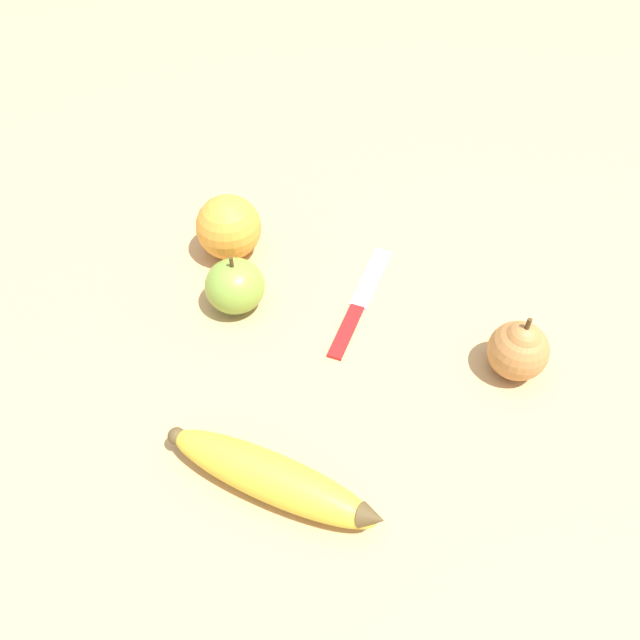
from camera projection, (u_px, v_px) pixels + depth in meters
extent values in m
plane|color=tan|center=(328.00, 394.00, 0.66)|extent=(3.00, 3.00, 0.00)
ellipsoid|color=gold|center=(271.00, 477.00, 0.57)|extent=(0.21, 0.07, 0.04)
cone|color=brown|center=(373.00, 518.00, 0.54)|extent=(0.03, 0.03, 0.03)
sphere|color=brown|center=(177.00, 436.00, 0.60)|extent=(0.02, 0.02, 0.02)
sphere|color=orange|center=(229.00, 227.00, 0.78)|extent=(0.08, 0.08, 0.08)
sphere|color=#B2753D|center=(518.00, 351.00, 0.66)|extent=(0.06, 0.06, 0.06)
sphere|color=#B2753D|center=(522.00, 340.00, 0.64)|extent=(0.04, 0.04, 0.04)
cylinder|color=#4C3319|center=(528.00, 325.00, 0.63)|extent=(0.01, 0.01, 0.02)
ellipsoid|color=olive|center=(235.00, 286.00, 0.72)|extent=(0.07, 0.07, 0.06)
cylinder|color=#4C3319|center=(232.00, 262.00, 0.69)|extent=(0.00, 0.00, 0.01)
cube|color=silver|center=(371.00, 277.00, 0.77)|extent=(0.04, 0.11, 0.00)
cube|color=red|center=(346.00, 330.00, 0.71)|extent=(0.03, 0.08, 0.01)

